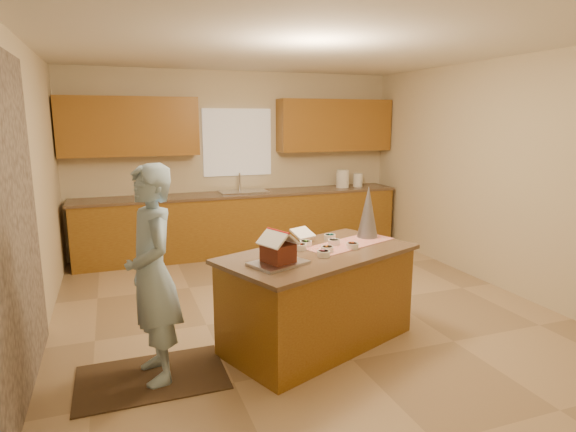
% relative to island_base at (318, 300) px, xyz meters
% --- Properties ---
extents(floor, '(5.50, 5.50, 0.00)m').
position_rel_island_base_xyz_m(floor, '(0.15, 0.72, -0.41)').
color(floor, tan).
rests_on(floor, ground).
extents(ceiling, '(5.50, 5.50, 0.00)m').
position_rel_island_base_xyz_m(ceiling, '(0.15, 0.72, 2.29)').
color(ceiling, silver).
rests_on(ceiling, floor).
extents(wall_back, '(5.50, 5.50, 0.00)m').
position_rel_island_base_xyz_m(wall_back, '(0.15, 3.47, 0.94)').
color(wall_back, beige).
rests_on(wall_back, floor).
extents(wall_front, '(5.50, 5.50, 0.00)m').
position_rel_island_base_xyz_m(wall_front, '(0.15, -2.03, 0.94)').
color(wall_front, beige).
rests_on(wall_front, floor).
extents(wall_left, '(5.50, 5.50, 0.00)m').
position_rel_island_base_xyz_m(wall_left, '(-2.35, 0.72, 0.94)').
color(wall_left, beige).
rests_on(wall_left, floor).
extents(wall_right, '(5.50, 5.50, 0.00)m').
position_rel_island_base_xyz_m(wall_right, '(2.65, 0.72, 0.94)').
color(wall_right, beige).
rests_on(wall_right, floor).
extents(stone_accent, '(0.00, 2.50, 2.50)m').
position_rel_island_base_xyz_m(stone_accent, '(-2.33, -0.08, 0.84)').
color(stone_accent, gray).
rests_on(stone_accent, wall_left).
extents(window_curtain, '(1.05, 0.03, 1.00)m').
position_rel_island_base_xyz_m(window_curtain, '(0.15, 3.44, 1.24)').
color(window_curtain, white).
rests_on(window_curtain, wall_back).
extents(back_counter_base, '(4.80, 0.60, 0.88)m').
position_rel_island_base_xyz_m(back_counter_base, '(0.15, 3.17, 0.03)').
color(back_counter_base, brown).
rests_on(back_counter_base, floor).
extents(back_counter_top, '(4.85, 0.63, 0.04)m').
position_rel_island_base_xyz_m(back_counter_top, '(0.15, 3.17, 0.49)').
color(back_counter_top, brown).
rests_on(back_counter_top, back_counter_base).
extents(upper_cabinet_left, '(1.85, 0.35, 0.80)m').
position_rel_island_base_xyz_m(upper_cabinet_left, '(-1.40, 3.29, 1.49)').
color(upper_cabinet_left, '#965920').
rests_on(upper_cabinet_left, wall_back).
extents(upper_cabinet_right, '(1.85, 0.35, 0.80)m').
position_rel_island_base_xyz_m(upper_cabinet_right, '(1.70, 3.29, 1.49)').
color(upper_cabinet_right, '#965920').
rests_on(upper_cabinet_right, wall_back).
extents(sink, '(0.70, 0.45, 0.12)m').
position_rel_island_base_xyz_m(sink, '(0.15, 3.17, 0.48)').
color(sink, silver).
rests_on(sink, back_counter_top).
extents(faucet, '(0.03, 0.03, 0.28)m').
position_rel_island_base_xyz_m(faucet, '(0.15, 3.35, 0.65)').
color(faucet, silver).
rests_on(faucet, back_counter_top).
extents(island_base, '(1.87, 1.40, 0.82)m').
position_rel_island_base_xyz_m(island_base, '(0.00, 0.00, 0.00)').
color(island_base, brown).
rests_on(island_base, floor).
extents(island_top, '(1.97, 1.50, 0.04)m').
position_rel_island_base_xyz_m(island_top, '(0.00, 0.00, 0.43)').
color(island_top, brown).
rests_on(island_top, island_base).
extents(table_runner, '(0.99, 0.66, 0.01)m').
position_rel_island_base_xyz_m(table_runner, '(0.39, 0.16, 0.45)').
color(table_runner, red).
rests_on(table_runner, island_top).
extents(baking_tray, '(0.52, 0.45, 0.02)m').
position_rel_island_base_xyz_m(baking_tray, '(-0.46, -0.23, 0.46)').
color(baking_tray, silver).
rests_on(baking_tray, island_top).
extents(cookbook, '(0.25, 0.22, 0.09)m').
position_rel_island_base_xyz_m(cookbook, '(-0.00, 0.38, 0.53)').
color(cookbook, white).
rests_on(cookbook, island_top).
extents(tinsel_tree, '(0.27, 0.27, 0.51)m').
position_rel_island_base_xyz_m(tinsel_tree, '(0.66, 0.31, 0.70)').
color(tinsel_tree, '#B4B4C0').
rests_on(tinsel_tree, island_top).
extents(rug, '(1.14, 0.74, 0.01)m').
position_rel_island_base_xyz_m(rug, '(-1.48, -0.13, -0.40)').
color(rug, black).
rests_on(rug, floor).
extents(boy, '(0.49, 0.67, 1.68)m').
position_rel_island_base_xyz_m(boy, '(-1.43, -0.13, 0.44)').
color(boy, '#9ABFDB').
rests_on(boy, rug).
extents(canister_a, '(0.17, 0.17, 0.24)m').
position_rel_island_base_xyz_m(canister_a, '(1.78, 3.17, 0.63)').
color(canister_a, white).
rests_on(canister_a, back_counter_top).
extents(canister_b, '(0.20, 0.20, 0.28)m').
position_rel_island_base_xyz_m(canister_b, '(1.80, 3.17, 0.65)').
color(canister_b, white).
rests_on(canister_b, back_counter_top).
extents(canister_c, '(0.15, 0.15, 0.22)m').
position_rel_island_base_xyz_m(canister_c, '(2.07, 3.17, 0.62)').
color(canister_c, white).
rests_on(canister_c, back_counter_top).
extents(paper_towel, '(0.12, 0.12, 0.26)m').
position_rel_island_base_xyz_m(paper_towel, '(-1.03, 3.17, 0.64)').
color(paper_towel, white).
rests_on(paper_towel, back_counter_top).
extents(gingerbread_house, '(0.33, 0.34, 0.26)m').
position_rel_island_base_xyz_m(gingerbread_house, '(-0.46, -0.23, 0.57)').
color(gingerbread_house, '#5D2418').
rests_on(gingerbread_house, baking_tray).
extents(candy_bowls, '(0.70, 0.63, 0.05)m').
position_rel_island_base_xyz_m(candy_bowls, '(0.06, 0.11, 0.47)').
color(candy_bowls, orange).
rests_on(candy_bowls, island_top).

